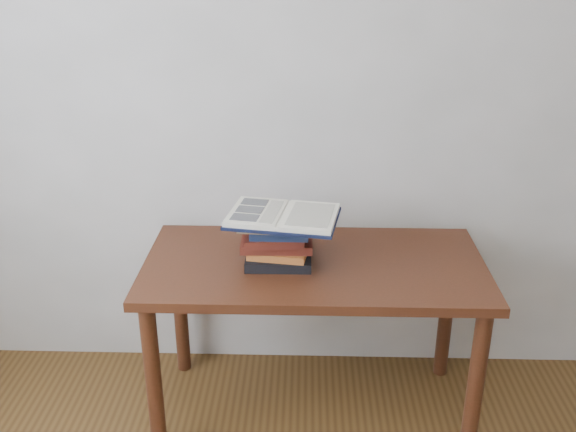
{
  "coord_description": "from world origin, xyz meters",
  "views": [
    {
      "loc": [
        0.05,
        -0.78,
        1.8
      ],
      "look_at": [
        -0.01,
        1.25,
        0.93
      ],
      "focal_mm": 40.0,
      "sensor_mm": 36.0,
      "label": 1
    }
  ],
  "objects": [
    {
      "name": "room_shell",
      "position": [
        -0.08,
        0.01,
        1.63
      ],
      "size": [
        3.54,
        3.54,
        2.62
      ],
      "color": "silver",
      "rests_on": "ground"
    },
    {
      "name": "open_book",
      "position": [
        -0.03,
        1.34,
        0.89
      ],
      "size": [
        0.43,
        0.33,
        0.03
      ],
      "rotation": [
        0.0,
        0.0,
        -0.17
      ],
      "color": "black",
      "rests_on": "book_stack"
    },
    {
      "name": "desk",
      "position": [
        0.09,
        1.38,
        0.59
      ],
      "size": [
        1.29,
        0.64,
        0.69
      ],
      "color": "#451F11",
      "rests_on": "ground"
    },
    {
      "name": "book_stack",
      "position": [
        -0.05,
        1.36,
        0.79
      ],
      "size": [
        0.27,
        0.19,
        0.19
      ],
      "color": "black",
      "rests_on": "desk"
    }
  ]
}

